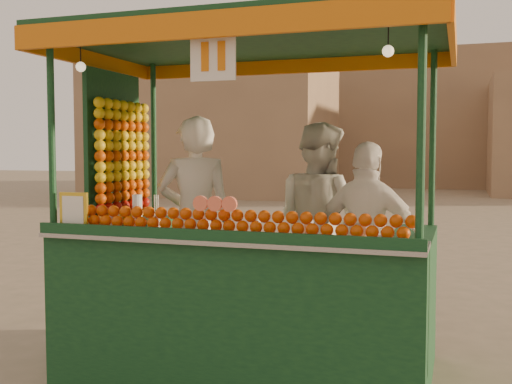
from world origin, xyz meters
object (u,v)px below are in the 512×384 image
(juice_cart, at_px, (240,267))
(vendor_left, at_px, (195,219))
(vendor_right, at_px, (368,240))
(vendor_middle, at_px, (319,222))

(juice_cart, height_order, vendor_left, juice_cart)
(vendor_left, bearing_deg, vendor_right, 157.10)
(vendor_left, height_order, vendor_middle, vendor_left)
(juice_cart, xyz_separation_m, vendor_middle, (0.48, 0.75, 0.30))
(vendor_middle, xyz_separation_m, vendor_right, (0.50, -0.38, -0.09))
(juice_cart, xyz_separation_m, vendor_left, (-0.56, 0.35, 0.33))
(vendor_left, xyz_separation_m, vendor_middle, (1.04, 0.40, -0.03))
(vendor_right, bearing_deg, vendor_left, 14.37)
(vendor_left, distance_m, vendor_middle, 1.11)
(juice_cart, bearing_deg, vendor_middle, 57.08)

